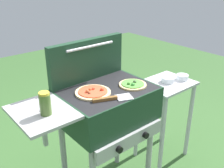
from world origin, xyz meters
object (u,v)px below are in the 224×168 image
(prep_table, at_px, (165,105))
(grill, at_px, (105,108))
(pizza_pepperoni, at_px, (93,92))
(topping_bowl_far, at_px, (168,80))
(sauce_jar, at_px, (45,104))
(spatula, at_px, (113,98))
(topping_bowl_near, at_px, (182,77))
(pizza_veggie, at_px, (133,84))

(prep_table, bearing_deg, grill, -179.63)
(pizza_pepperoni, xyz_separation_m, topping_bowl_far, (0.79, 0.01, -0.13))
(grill, bearing_deg, topping_bowl_far, 0.42)
(sauce_jar, relative_size, topping_bowl_far, 1.20)
(grill, height_order, sauce_jar, sauce_jar)
(sauce_jar, bearing_deg, topping_bowl_far, 2.45)
(spatula, xyz_separation_m, prep_table, (0.73, 0.15, -0.37))
(topping_bowl_near, distance_m, topping_bowl_far, 0.15)
(sauce_jar, xyz_separation_m, prep_table, (1.14, 0.05, -0.43))
(prep_table, xyz_separation_m, topping_bowl_far, (0.01, 0.00, 0.24))
(sauce_jar, height_order, spatula, sauce_jar)
(sauce_jar, bearing_deg, grill, 5.44)
(pizza_pepperoni, bearing_deg, grill, 0.15)
(spatula, relative_size, topping_bowl_near, 2.54)
(sauce_jar, distance_m, prep_table, 1.21)
(pizza_pepperoni, relative_size, topping_bowl_far, 2.07)
(pizza_pepperoni, distance_m, sauce_jar, 0.37)
(pizza_veggie, bearing_deg, topping_bowl_near, 3.03)
(topping_bowl_near, bearing_deg, pizza_veggie, -176.97)
(topping_bowl_far, bearing_deg, pizza_veggie, -170.84)
(prep_table, bearing_deg, topping_bowl_far, 3.38)
(sauce_jar, height_order, prep_table, sauce_jar)
(grill, distance_m, pizza_pepperoni, 0.18)
(pizza_pepperoni, distance_m, spatula, 0.15)
(pizza_pepperoni, relative_size, spatula, 0.90)
(grill, xyz_separation_m, spatula, (-0.05, -0.15, 0.15))
(pizza_veggie, xyz_separation_m, prep_table, (0.49, 0.08, -0.37))
(prep_table, relative_size, topping_bowl_far, 6.68)
(pizza_pepperoni, height_order, prep_table, pizza_pepperoni)
(spatula, relative_size, topping_bowl_far, 2.31)
(prep_table, bearing_deg, pizza_veggie, -170.71)
(pizza_pepperoni, xyz_separation_m, topping_bowl_near, (0.93, -0.04, -0.13))
(grill, height_order, spatula, spatula)
(pizza_pepperoni, relative_size, pizza_veggie, 1.22)
(pizza_pepperoni, height_order, pizza_veggie, same)
(pizza_veggie, bearing_deg, grill, 158.00)
(prep_table, bearing_deg, sauce_jar, -177.56)
(grill, xyz_separation_m, topping_bowl_near, (0.83, -0.04, 0.03))
(sauce_jar, xyz_separation_m, topping_bowl_far, (1.15, 0.05, -0.19))
(grill, bearing_deg, spatula, -110.07)
(sauce_jar, bearing_deg, pizza_pepperoni, 6.89)
(topping_bowl_near, bearing_deg, topping_bowl_far, 161.62)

